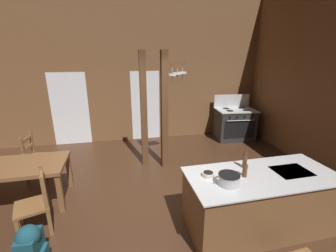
# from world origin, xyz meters

# --- Properties ---
(ground_plane) EXTENTS (8.56, 7.64, 0.10)m
(ground_plane) POSITION_xyz_m (0.00, 0.00, -0.05)
(ground_plane) COLOR #422819
(wall_back) EXTENTS (8.56, 0.14, 4.25)m
(wall_back) POSITION_xyz_m (0.00, 3.49, 2.13)
(wall_back) COLOR brown
(wall_back) RESTS_ON ground_plane
(glazed_door_back_left) EXTENTS (1.00, 0.01, 2.05)m
(glazed_door_back_left) POSITION_xyz_m (-1.75, 3.42, 1.02)
(glazed_door_back_left) COLOR white
(glazed_door_back_left) RESTS_ON ground_plane
(glazed_panel_back_right) EXTENTS (0.84, 0.01, 2.05)m
(glazed_panel_back_right) POSITION_xyz_m (0.39, 3.42, 1.02)
(glazed_panel_back_right) COLOR white
(glazed_panel_back_right) RESTS_ON ground_plane
(kitchen_island) EXTENTS (2.18, 1.00, 0.88)m
(kitchen_island) POSITION_xyz_m (1.58, -0.72, 0.44)
(kitchen_island) COLOR brown
(kitchen_island) RESTS_ON ground_plane
(stove_range) EXTENTS (1.20, 0.90, 1.32)m
(stove_range) POSITION_xyz_m (3.04, 2.83, 0.48)
(stove_range) COLOR #2C2C2C
(stove_range) RESTS_ON ground_plane
(support_post_with_pot_rack) EXTENTS (0.58, 0.25, 2.60)m
(support_post_with_pot_rack) POSITION_xyz_m (0.62, 1.49, 1.42)
(support_post_with_pot_rack) COLOR brown
(support_post_with_pot_rack) RESTS_ON ground_plane
(support_post_center) EXTENTS (0.14, 0.14, 2.60)m
(support_post_center) POSITION_xyz_m (0.16, 1.68, 1.30)
(support_post_center) COLOR brown
(support_post_center) RESTS_ON ground_plane
(dining_table) EXTENTS (1.71, 0.93, 0.74)m
(dining_table) POSITION_xyz_m (-2.18, 0.62, 0.65)
(dining_table) COLOR brown
(dining_table) RESTS_ON ground_plane
(ladderback_chair_near_window) EXTENTS (0.49, 0.49, 0.95)m
(ladderback_chair_near_window) POSITION_xyz_m (-2.14, 1.59, 0.45)
(ladderback_chair_near_window) COLOR brown
(ladderback_chair_near_window) RESTS_ON ground_plane
(ladderback_chair_by_post) EXTENTS (0.56, 0.56, 0.95)m
(ladderback_chair_by_post) POSITION_xyz_m (-1.62, -0.13, 0.45)
(ladderback_chair_by_post) COLOR brown
(ladderback_chair_by_post) RESTS_ON ground_plane
(backpack) EXTENTS (0.32, 0.33, 0.60)m
(backpack) POSITION_xyz_m (-1.49, -0.79, 0.31)
(backpack) COLOR #194756
(backpack) RESTS_ON ground_plane
(stockpot_on_counter) EXTENTS (0.35, 0.28, 0.15)m
(stockpot_on_counter) POSITION_xyz_m (0.98, -0.86, 0.96)
(stockpot_on_counter) COLOR silver
(stockpot_on_counter) RESTS_ON kitchen_island
(mixing_bowl_on_counter) EXTENTS (0.17, 0.17, 0.06)m
(mixing_bowl_on_counter) POSITION_xyz_m (0.80, -0.61, 0.91)
(mixing_bowl_on_counter) COLOR silver
(mixing_bowl_on_counter) RESTS_ON kitchen_island
(bottle_tall_on_counter) EXTENTS (0.06, 0.06, 0.32)m
(bottle_tall_on_counter) POSITION_xyz_m (1.42, -0.48, 1.01)
(bottle_tall_on_counter) COLOR #56331E
(bottle_tall_on_counter) RESTS_ON kitchen_island
(bottle_short_on_counter) EXTENTS (0.07, 0.07, 0.24)m
(bottle_short_on_counter) POSITION_xyz_m (1.29, -0.72, 0.98)
(bottle_short_on_counter) COLOR #56331E
(bottle_short_on_counter) RESTS_ON kitchen_island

